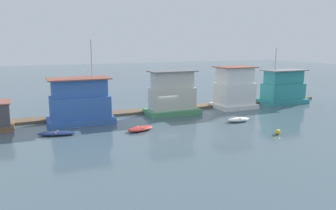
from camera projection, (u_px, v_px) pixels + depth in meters
The scene contains 10 objects.
ground_plane at pixel (165, 115), 39.86m from camera, with size 200.00×200.00×0.00m, color #475B66.
dock_walkway at pixel (157, 110), 42.10m from camera, with size 51.00×2.18×0.30m, color brown.
houseboat_blue at pixel (80, 103), 35.55m from camera, with size 7.01×4.04×9.00m.
houseboat_green at pixel (172, 95), 39.97m from camera, with size 6.53×3.55×5.33m.
houseboat_white at pixel (234, 89), 43.71m from camera, with size 5.28×4.10×5.55m.
houseboat_teal at pixel (283, 88), 47.23m from camera, with size 6.73×3.80×7.95m.
dinghy_navy at pixel (57, 133), 31.08m from camera, with size 3.77×2.10×0.38m.
dinghy_red at pixel (140, 129), 32.65m from camera, with size 3.05×2.02×0.44m.
dinghy_white at pixel (238, 120), 36.35m from camera, with size 2.74×1.23×0.49m.
buoy_yellow at pixel (278, 132), 31.34m from camera, with size 0.50×0.50×0.50m, color yellow.
Camera 1 is at (-14.99, -35.92, 8.68)m, focal length 35.00 mm.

